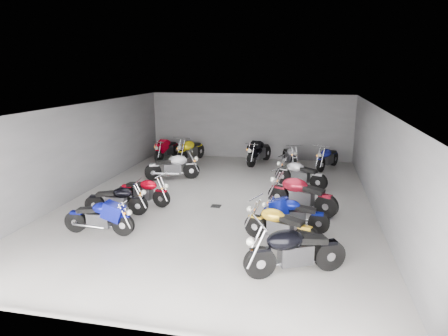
{
  "coord_description": "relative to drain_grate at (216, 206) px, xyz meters",
  "views": [
    {
      "loc": [
        2.83,
        -12.58,
        4.4
      ],
      "look_at": [
        0.01,
        0.71,
        1.0
      ],
      "focal_mm": 32.0,
      "sensor_mm": 36.0,
      "label": 1
    }
  ],
  "objects": [
    {
      "name": "wall_left",
      "position": [
        -5.0,
        0.5,
        1.59
      ],
      "size": [
        0.1,
        14.0,
        3.2
      ],
      "primitive_type": "cube",
      "color": "slate",
      "rests_on": "ground"
    },
    {
      "name": "motorcycle_back_b",
      "position": [
        -2.67,
        6.07,
        0.55
      ],
      "size": [
        0.74,
        2.3,
        1.03
      ],
      "rotation": [
        0.0,
        0.0,
        2.89
      ],
      "color": "black",
      "rests_on": "ground"
    },
    {
      "name": "wall_right",
      "position": [
        5.0,
        0.5,
        1.59
      ],
      "size": [
        0.1,
        14.0,
        3.2
      ],
      "primitive_type": "cube",
      "color": "slate",
      "rests_on": "ground"
    },
    {
      "name": "motorcycle_right_f",
      "position": [
        2.62,
        2.78,
        0.51
      ],
      "size": [
        2.0,
        1.0,
        0.94
      ],
      "rotation": [
        0.0,
        0.0,
        1.15
      ],
      "color": "black",
      "rests_on": "ground"
    },
    {
      "name": "drain_grate",
      "position": [
        0.0,
        0.0,
        0.0
      ],
      "size": [
        0.32,
        0.32,
        0.01
      ],
      "primitive_type": "cube",
      "color": "black",
      "rests_on": "ground"
    },
    {
      "name": "motorcycle_back_d",
      "position": [
        0.62,
        6.3,
        0.57
      ],
      "size": [
        0.88,
        2.33,
        1.06
      ],
      "rotation": [
        0.0,
        0.0,
        2.83
      ],
      "color": "black",
      "rests_on": "ground"
    },
    {
      "name": "motorcycle_back_e",
      "position": [
        2.07,
        6.24,
        0.47
      ],
      "size": [
        0.76,
        1.9,
        0.86
      ],
      "rotation": [
        0.0,
        0.0,
        3.47
      ],
      "color": "black",
      "rests_on": "ground"
    },
    {
      "name": "motorcycle_back_a",
      "position": [
        -3.98,
        6.35,
        0.51
      ],
      "size": [
        0.61,
        2.15,
        0.95
      ],
      "rotation": [
        0.0,
        0.0,
        2.94
      ],
      "color": "black",
      "rests_on": "ground"
    },
    {
      "name": "motorcycle_right_d",
      "position": [
        2.72,
        0.06,
        0.56
      ],
      "size": [
        2.21,
        1.11,
        1.04
      ],
      "rotation": [
        0.0,
        0.0,
        1.15
      ],
      "color": "black",
      "rests_on": "ground"
    },
    {
      "name": "motorcycle_left_c",
      "position": [
        -2.82,
        -1.35,
        0.47
      ],
      "size": [
        1.98,
        0.47,
        0.87
      ],
      "rotation": [
        0.0,
        0.0,
        -1.44
      ],
      "color": "black",
      "rests_on": "ground"
    },
    {
      "name": "motorcycle_left_d",
      "position": [
        -2.36,
        -0.32,
        0.47
      ],
      "size": [
        1.96,
        0.53,
        0.87
      ],
      "rotation": [
        0.0,
        0.0,
        -1.75
      ],
      "color": "black",
      "rests_on": "ground"
    },
    {
      "name": "motorcycle_left_b",
      "position": [
        -2.58,
        -2.84,
        0.47
      ],
      "size": [
        2.0,
        0.4,
        0.88
      ],
      "rotation": [
        0.0,
        0.0,
        -1.54
      ],
      "color": "black",
      "rests_on": "ground"
    },
    {
      "name": "ground",
      "position": [
        0.0,
        0.5,
        -0.01
      ],
      "size": [
        14.0,
        14.0,
        0.0
      ],
      "primitive_type": "plane",
      "color": "#9D9A95",
      "rests_on": "ground"
    },
    {
      "name": "motorcycle_right_c",
      "position": [
        2.56,
        -1.47,
        0.46
      ],
      "size": [
        1.94,
        0.45,
        0.85
      ],
      "rotation": [
        0.0,
        0.0,
        1.45
      ],
      "color": "black",
      "rests_on": "ground"
    },
    {
      "name": "wall_back",
      "position": [
        0.0,
        7.5,
        1.59
      ],
      "size": [
        10.0,
        0.1,
        3.2
      ],
      "primitive_type": "cube",
      "color": "slate",
      "rests_on": "ground"
    },
    {
      "name": "ceiling",
      "position": [
        0.0,
        0.5,
        3.21
      ],
      "size": [
        10.0,
        14.0,
        0.04
      ],
      "primitive_type": "cube",
      "color": "black",
      "rests_on": "wall_back"
    },
    {
      "name": "motorcycle_back_f",
      "position": [
        3.76,
        5.94,
        0.51
      ],
      "size": [
        1.02,
        2.0,
        0.94
      ],
      "rotation": [
        0.0,
        0.0,
        2.71
      ],
      "color": "black",
      "rests_on": "ground"
    },
    {
      "name": "motorcycle_right_b",
      "position": [
        2.23,
        -2.44,
        0.49
      ],
      "size": [
        1.96,
        0.88,
        0.9
      ],
      "rotation": [
        0.0,
        0.0,
        1.2
      ],
      "color": "black",
      "rests_on": "ground"
    },
    {
      "name": "motorcycle_right_a",
      "position": [
        2.67,
        -3.98,
        0.55
      ],
      "size": [
        2.19,
        1.12,
        1.03
      ],
      "rotation": [
        0.0,
        0.0,
        2.0
      ],
      "color": "black",
      "rests_on": "ground"
    },
    {
      "name": "motorcycle_left_f",
      "position": [
        -2.44,
        2.82,
        0.53
      ],
      "size": [
        2.11,
        1.0,
        0.98
      ],
      "rotation": [
        0.0,
        0.0,
        -1.17
      ],
      "color": "black",
      "rests_on": "ground"
    }
  ]
}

